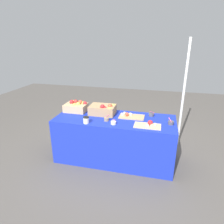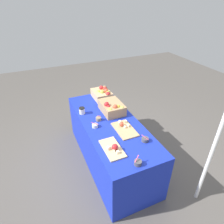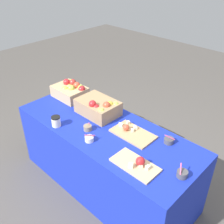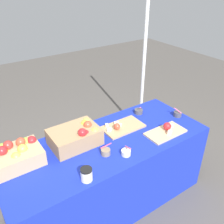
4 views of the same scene
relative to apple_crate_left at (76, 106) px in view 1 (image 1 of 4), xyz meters
The scene contains 12 objects.
ground_plane 1.11m from the apple_crate_left, 12.77° to the right, with size 10.00×10.00×0.00m, color #56514C.
table 0.87m from the apple_crate_left, 12.77° to the right, with size 1.90×0.76×0.74m, color #192DB7.
apple_crate_left is the anchor object (origin of this frame).
apple_crate_middle 0.50m from the apple_crate_left, ahead, with size 0.42×0.30×0.20m.
cutting_board_front 1.32m from the apple_crate_left, 15.89° to the right, with size 0.38×0.20×0.09m.
cutting_board_back 0.97m from the apple_crate_left, ahead, with size 0.40×0.24×0.08m.
sample_bowl_near 1.29m from the apple_crate_left, ahead, with size 0.09×0.09×0.10m.
sample_bowl_mid 0.87m from the apple_crate_left, 27.85° to the right, with size 0.08×0.10×0.10m.
sample_bowl_far 1.60m from the apple_crate_left, ahead, with size 0.08×0.09×0.10m.
sample_bowl_extra 0.70m from the apple_crate_left, 25.72° to the right, with size 0.09×0.09×0.11m.
coffee_cup 0.59m from the apple_crate_left, 52.29° to the right, with size 0.09×0.09×0.10m.
tent_pole 1.91m from the apple_crate_left, 18.59° to the left, with size 0.04×0.04×1.96m, color white.
Camera 1 is at (0.66, -2.85, 1.93)m, focal length 31.82 mm.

